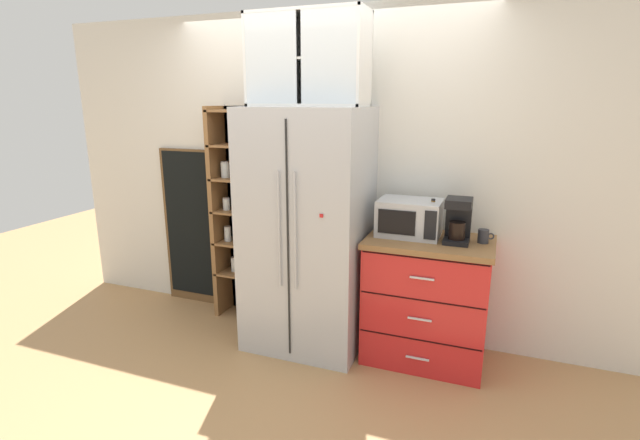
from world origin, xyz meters
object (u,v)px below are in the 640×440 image
object	(u,v)px
coffee_maker	(458,220)
mug_charcoal	(484,236)
microwave	(409,218)
refrigerator	(308,230)
bottle_amber	(432,221)
chalkboard_menu	(193,227)
bottle_green	(432,221)

from	to	relation	value
coffee_maker	mug_charcoal	xyz separation A→B (m)	(0.17, 0.04, -0.11)
microwave	coffee_maker	distance (m)	0.34
mug_charcoal	refrigerator	bearing A→B (deg)	-174.77
refrigerator	coffee_maker	world-z (taller)	refrigerator
refrigerator	bottle_amber	distance (m)	0.92
mug_charcoal	bottle_amber	bearing A→B (deg)	179.64
microwave	coffee_maker	bearing A→B (deg)	-7.07
refrigerator	mug_charcoal	bearing A→B (deg)	5.23
bottle_amber	chalkboard_menu	xyz separation A→B (m)	(-2.19, 0.21, -0.32)
refrigerator	coffee_maker	size ratio (longest dim) A/B	5.89
coffee_maker	chalkboard_menu	size ratio (longest dim) A/B	0.21
chalkboard_menu	coffee_maker	bearing A→B (deg)	-6.04
mug_charcoal	chalkboard_menu	bearing A→B (deg)	175.17
bottle_amber	mug_charcoal	bearing A→B (deg)	-0.36
microwave	mug_charcoal	distance (m)	0.52
microwave	mug_charcoal	world-z (taller)	microwave
coffee_maker	chalkboard_menu	world-z (taller)	chalkboard_menu
refrigerator	mug_charcoal	distance (m)	1.26
refrigerator	microwave	distance (m)	0.76
coffee_maker	bottle_amber	world-z (taller)	coffee_maker
coffee_maker	bottle_green	distance (m)	0.19
coffee_maker	mug_charcoal	world-z (taller)	coffee_maker
bottle_amber	chalkboard_menu	size ratio (longest dim) A/B	0.19
coffee_maker	chalkboard_menu	distance (m)	2.41
microwave	bottle_green	world-z (taller)	bottle_green
refrigerator	mug_charcoal	size ratio (longest dim) A/B	16.90
microwave	bottle_green	xyz separation A→B (m)	(0.16, 0.01, -0.01)
refrigerator	mug_charcoal	xyz separation A→B (m)	(1.25, 0.11, 0.06)
microwave	chalkboard_menu	distance (m)	2.07
mug_charcoal	bottle_amber	world-z (taller)	bottle_amber
coffee_maker	bottle_amber	bearing A→B (deg)	168.03
refrigerator	mug_charcoal	world-z (taller)	refrigerator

